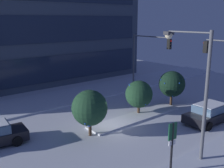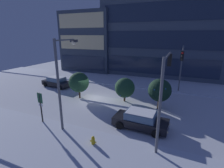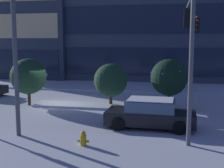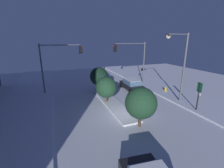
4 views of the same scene
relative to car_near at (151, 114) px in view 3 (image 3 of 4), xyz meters
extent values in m
plane|color=silver|center=(-6.91, 4.19, -0.71)|extent=(52.00, 52.00, 0.00)
cube|color=silver|center=(-6.91, 13.05, -0.64)|extent=(52.00, 5.20, 0.14)
cube|color=silver|center=(-3.77, 4.28, -0.64)|extent=(9.00, 1.80, 0.14)
cube|color=#232D42|center=(-1.46, 17.65, 1.54)|extent=(19.89, 0.10, 3.01)
cube|color=#232D42|center=(-1.46, 17.65, 6.05)|extent=(19.89, 0.10, 3.01)
cube|color=#384251|center=(-16.50, 22.69, 5.46)|extent=(11.22, 11.36, 12.34)
cube|color=#232D42|center=(-16.50, 16.97, 1.34)|extent=(10.10, 0.10, 2.74)
cube|color=#F9E09E|center=(-16.50, 16.97, 5.46)|extent=(10.10, 0.10, 2.74)
cube|color=black|center=(0.00, 0.00, -0.18)|extent=(4.60, 2.07, 0.66)
cube|color=slate|center=(0.00, 0.00, 0.43)|extent=(2.51, 1.80, 0.60)
cube|color=white|center=(0.00, 0.00, 0.76)|extent=(2.33, 1.68, 0.04)
sphere|color=#F9E5B2|center=(2.31, 0.56, -0.22)|extent=(0.16, 0.16, 0.16)
sphere|color=#F9E5B2|center=(2.26, -0.73, -0.22)|extent=(0.16, 0.16, 0.16)
cylinder|color=black|center=(1.53, 0.89, -0.38)|extent=(0.67, 0.25, 0.66)
cylinder|color=black|center=(1.46, -1.01, -0.38)|extent=(0.67, 0.25, 0.66)
cylinder|color=black|center=(-1.46, 1.01, -0.38)|extent=(0.67, 0.25, 0.66)
cylinder|color=black|center=(-1.53, -0.89, -0.38)|extent=(0.67, 0.25, 0.66)
cylinder|color=black|center=(-12.95, 7.43, -0.38)|extent=(0.68, 0.30, 0.66)
cylinder|color=#565960|center=(1.75, -2.87, 2.51)|extent=(0.18, 0.18, 6.44)
cylinder|color=#565960|center=(1.75, -0.52, 5.52)|extent=(0.12, 4.69, 0.12)
cube|color=black|center=(1.75, 1.82, 4.92)|extent=(0.32, 0.36, 1.00)
sphere|color=red|center=(1.75, 2.01, 5.24)|extent=(0.20, 0.20, 0.20)
sphere|color=black|center=(1.75, 2.01, 4.92)|extent=(0.20, 0.20, 0.20)
sphere|color=black|center=(1.75, 2.01, 4.60)|extent=(0.20, 0.20, 0.20)
cube|color=black|center=(1.75, -2.65, 1.69)|extent=(0.20, 0.24, 0.36)
cylinder|color=#565960|center=(2.66, 11.25, 2.44)|extent=(0.18, 0.18, 6.30)
cylinder|color=#565960|center=(2.66, 8.81, 5.39)|extent=(0.12, 4.90, 0.12)
cube|color=black|center=(2.66, 6.36, 4.79)|extent=(0.32, 0.36, 1.00)
sphere|color=red|center=(2.66, 6.17, 5.11)|extent=(0.20, 0.20, 0.20)
sphere|color=black|center=(2.66, 6.17, 4.79)|extent=(0.20, 0.20, 0.20)
sphere|color=black|center=(2.66, 6.17, 4.47)|extent=(0.20, 0.20, 0.20)
cylinder|color=#565960|center=(-5.81, -2.95, 2.98)|extent=(0.20, 0.20, 7.38)
cylinder|color=gold|center=(-2.52, -3.70, -0.42)|extent=(0.26, 0.26, 0.58)
sphere|color=gold|center=(-2.52, -3.70, -0.07)|extent=(0.22, 0.22, 0.22)
cylinder|color=gold|center=(-2.70, -3.70, -0.40)|extent=(0.12, 0.10, 0.10)
cylinder|color=gold|center=(-2.34, -3.70, -0.40)|extent=(0.12, 0.10, 0.10)
cylinder|color=#473323|center=(-8.67, 3.94, -0.23)|extent=(0.22, 0.22, 0.97)
sphere|color=#1E4228|center=(-8.67, 3.94, 1.31)|extent=(2.48, 2.48, 2.48)
sphere|color=blue|center=(-7.51, 4.39, 1.41)|extent=(0.10, 0.10, 0.10)
sphere|color=blue|center=(-8.00, 4.36, 0.35)|extent=(0.10, 0.10, 0.10)
sphere|color=blue|center=(-9.16, 3.43, 0.28)|extent=(0.10, 0.10, 0.10)
sphere|color=blue|center=(-7.83, 3.87, 0.40)|extent=(0.10, 0.10, 0.10)
sphere|color=blue|center=(-9.10, 3.38, 0.28)|extent=(0.10, 0.10, 0.10)
sphere|color=blue|center=(-9.47, 3.36, 0.54)|extent=(0.10, 0.10, 0.10)
cylinder|color=#473323|center=(-3.04, 4.78, -0.31)|extent=(0.22, 0.22, 0.80)
sphere|color=#1E4228|center=(-3.04, 4.78, 1.07)|extent=(2.30, 2.30, 2.30)
sphere|color=blue|center=(-2.59, 4.12, 0.23)|extent=(0.10, 0.10, 0.10)
sphere|color=blue|center=(-3.54, 5.46, 1.86)|extent=(0.10, 0.10, 0.10)
sphere|color=blue|center=(-3.80, 5.13, 1.87)|extent=(0.10, 0.10, 0.10)
sphere|color=blue|center=(-3.23, 3.83, 0.43)|extent=(0.10, 0.10, 0.10)
sphere|color=blue|center=(-3.28, 5.27, 0.04)|extent=(0.10, 0.10, 0.10)
cylinder|color=#473323|center=(0.88, 4.43, -0.17)|extent=(0.22, 0.22, 1.09)
sphere|color=black|center=(0.88, 4.43, 1.40)|extent=(2.40, 2.40, 2.40)
sphere|color=blue|center=(0.50, 3.33, 1.73)|extent=(0.10, 0.10, 0.10)
sphere|color=blue|center=(-0.29, 4.33, 1.66)|extent=(0.10, 0.10, 0.10)
sphere|color=blue|center=(0.37, 3.89, 0.44)|extent=(0.10, 0.10, 0.10)
sphere|color=blue|center=(-0.15, 4.87, 1.85)|extent=(0.10, 0.10, 0.10)
sphere|color=blue|center=(0.84, 5.18, 0.45)|extent=(0.10, 0.10, 0.10)
sphere|color=blue|center=(1.52, 3.53, 1.89)|extent=(0.10, 0.10, 0.10)
camera|label=1|loc=(-18.62, -10.34, 7.24)|focal=43.00mm
camera|label=2|loc=(2.69, -12.61, 6.91)|focal=26.79mm
camera|label=3|loc=(0.94, -15.28, 3.68)|focal=48.43mm
camera|label=4|loc=(-18.04, 9.95, 5.92)|focal=24.63mm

